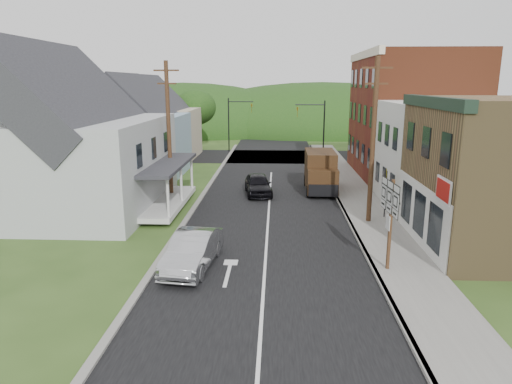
# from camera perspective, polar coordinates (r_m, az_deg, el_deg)

# --- Properties ---
(ground) EXTENTS (120.00, 120.00, 0.00)m
(ground) POSITION_cam_1_polar(r_m,az_deg,el_deg) (22.46, 1.33, -6.40)
(ground) COLOR #2D4719
(ground) RESTS_ON ground
(road) EXTENTS (9.00, 90.00, 0.02)m
(road) POSITION_cam_1_polar(r_m,az_deg,el_deg) (32.05, 1.74, -0.31)
(road) COLOR black
(road) RESTS_ON ground
(cross_road) EXTENTS (60.00, 9.00, 0.02)m
(cross_road) POSITION_cam_1_polar(r_m,az_deg,el_deg) (48.72, 2.06, 4.46)
(cross_road) COLOR black
(cross_road) RESTS_ON ground
(sidewalk_right) EXTENTS (2.80, 55.00, 0.15)m
(sidewalk_right) POSITION_cam_1_polar(r_m,az_deg,el_deg) (30.58, 12.81, -1.18)
(sidewalk_right) COLOR slate
(sidewalk_right) RESTS_ON ground
(curb_right) EXTENTS (0.20, 55.00, 0.15)m
(curb_right) POSITION_cam_1_polar(r_m,az_deg,el_deg) (30.36, 10.30, -1.16)
(curb_right) COLOR slate
(curb_right) RESTS_ON ground
(curb_left) EXTENTS (0.30, 55.00, 0.12)m
(curb_left) POSITION_cam_1_polar(r_m,az_deg,el_deg) (30.52, -7.08, -1.00)
(curb_left) COLOR slate
(curb_left) RESTS_ON ground
(storefront_tan) EXTENTS (8.00, 8.00, 7.00)m
(storefront_tan) POSITION_cam_1_polar(r_m,az_deg,el_deg) (24.10, 29.35, 1.86)
(storefront_tan) COLOR brown
(storefront_tan) RESTS_ON ground
(storefront_white) EXTENTS (8.00, 7.00, 6.50)m
(storefront_white) POSITION_cam_1_polar(r_m,az_deg,el_deg) (30.92, 23.20, 4.24)
(storefront_white) COLOR silver
(storefront_white) RESTS_ON ground
(storefront_red) EXTENTS (8.00, 12.00, 10.00)m
(storefront_red) POSITION_cam_1_polar(r_m,az_deg,el_deg) (39.72, 18.70, 8.98)
(storefront_red) COLOR brown
(storefront_red) RESTS_ON ground
(house_gray) EXTENTS (10.20, 12.24, 8.35)m
(house_gray) POSITION_cam_1_polar(r_m,az_deg,el_deg) (30.03, -22.01, 6.00)
(house_gray) COLOR #ABAEB0
(house_gray) RESTS_ON ground
(house_blue) EXTENTS (7.14, 8.16, 7.28)m
(house_blue) POSITION_cam_1_polar(r_m,az_deg,el_deg) (39.99, -14.15, 7.42)
(house_blue) COLOR #839EB3
(house_blue) RESTS_ON ground
(house_cream) EXTENTS (7.14, 8.16, 7.28)m
(house_cream) POSITION_cam_1_polar(r_m,az_deg,el_deg) (48.77, -11.71, 8.57)
(house_cream) COLOR #B5A48C
(house_cream) RESTS_ON ground
(utility_pole_right) EXTENTS (1.60, 0.26, 9.00)m
(utility_pole_right) POSITION_cam_1_polar(r_m,az_deg,el_deg) (25.33, 14.43, 6.30)
(utility_pole_right) COLOR #472D19
(utility_pole_right) RESTS_ON ground
(utility_pole_left) EXTENTS (1.60, 0.26, 9.00)m
(utility_pole_left) POSITION_cam_1_polar(r_m,az_deg,el_deg) (30.08, -10.84, 7.56)
(utility_pole_left) COLOR #472D19
(utility_pole_left) RESTS_ON ground
(traffic_signal_right) EXTENTS (2.87, 0.20, 6.00)m
(traffic_signal_right) POSITION_cam_1_polar(r_m,az_deg,el_deg) (44.95, 7.61, 8.41)
(traffic_signal_right) COLOR black
(traffic_signal_right) RESTS_ON ground
(traffic_signal_left) EXTENTS (2.87, 0.20, 6.00)m
(traffic_signal_left) POSITION_cam_1_polar(r_m,az_deg,el_deg) (51.98, -2.67, 9.19)
(traffic_signal_left) COLOR black
(traffic_signal_left) RESTS_ON ground
(tree_left_b) EXTENTS (4.80, 4.80, 6.94)m
(tree_left_b) POSITION_cam_1_polar(r_m,az_deg,el_deg) (37.53, -25.36, 8.00)
(tree_left_b) COLOR #382616
(tree_left_b) RESTS_ON ground
(tree_left_c) EXTENTS (5.80, 5.80, 8.41)m
(tree_left_c) POSITION_cam_1_polar(r_m,az_deg,el_deg) (45.52, -23.07, 10.29)
(tree_left_c) COLOR #382616
(tree_left_c) RESTS_ON ground
(tree_left_d) EXTENTS (4.80, 4.80, 6.94)m
(tree_left_d) POSITION_cam_1_polar(r_m,az_deg,el_deg) (54.02, -7.59, 10.45)
(tree_left_d) COLOR #382616
(tree_left_d) RESTS_ON ground
(forested_ridge) EXTENTS (90.00, 30.00, 16.00)m
(forested_ridge) POSITION_cam_1_polar(r_m,az_deg,el_deg) (76.50, 2.29, 7.74)
(forested_ridge) COLOR black
(forested_ridge) RESTS_ON ground
(silver_sedan) EXTENTS (2.10, 4.73, 1.51)m
(silver_sedan) POSITION_cam_1_polar(r_m,az_deg,el_deg) (19.49, -7.93, -7.33)
(silver_sedan) COLOR #B0B1B5
(silver_sedan) RESTS_ON ground
(dark_sedan) EXTENTS (2.27, 4.45, 1.45)m
(dark_sedan) POSITION_cam_1_polar(r_m,az_deg,el_deg) (31.84, 0.27, 0.94)
(dark_sedan) COLOR black
(dark_sedan) RESTS_ON ground
(delivery_van) EXTENTS (2.17, 5.13, 2.86)m
(delivery_van) POSITION_cam_1_polar(r_m,az_deg,el_deg) (32.98, 8.07, 2.53)
(delivery_van) COLOR #321E0D
(delivery_van) RESTS_ON ground
(route_sign_cluster) EXTENTS (0.26, 2.15, 3.77)m
(route_sign_cluster) POSITION_cam_1_polar(r_m,az_deg,el_deg) (19.11, 16.39, -2.39)
(route_sign_cluster) COLOR #472D19
(route_sign_cluster) RESTS_ON sidewalk_right
(warning_sign) EXTENTS (0.15, 0.79, 2.85)m
(warning_sign) POSITION_cam_1_polar(r_m,az_deg,el_deg) (26.81, 15.90, 0.75)
(warning_sign) COLOR black
(warning_sign) RESTS_ON sidewalk_right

